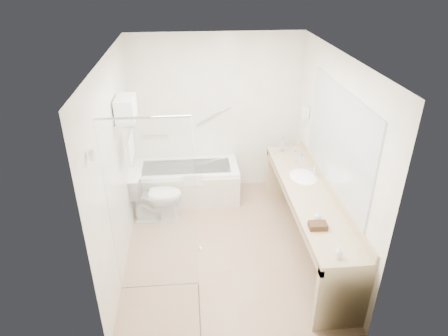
{
  "coord_description": "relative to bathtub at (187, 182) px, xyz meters",
  "views": [
    {
      "loc": [
        -0.42,
        -4.26,
        3.42
      ],
      "look_at": [
        0.0,
        0.3,
        1.0
      ],
      "focal_mm": 32.0,
      "sensor_mm": 36.0,
      "label": 1
    }
  ],
  "objects": [
    {
      "name": "toilet",
      "position": [
        -0.45,
        -0.54,
        0.1
      ],
      "size": [
        0.77,
        0.45,
        0.75
      ],
      "primitive_type": "imported",
      "rotation": [
        0.0,
        0.0,
        1.55
      ],
      "color": "white",
      "rests_on": "floor"
    },
    {
      "name": "wall_left",
      "position": [
        -0.8,
        -1.24,
        0.97
      ],
      "size": [
        0.1,
        3.2,
        2.5
      ],
      "primitive_type": "cube",
      "color": "white",
      "rests_on": "ground"
    },
    {
      "name": "wall_front",
      "position": [
        0.5,
        -2.84,
        0.97
      ],
      "size": [
        2.6,
        0.1,
        2.5
      ],
      "primitive_type": "cube",
      "color": "white",
      "rests_on": "ground"
    },
    {
      "name": "soap_bottle_a",
      "position": [
        1.46,
        -2.6,
        0.6
      ],
      "size": [
        0.08,
        0.14,
        0.06
      ],
      "primitive_type": "imported",
      "rotation": [
        0.0,
        0.0,
        0.14
      ],
      "color": "silver",
      "rests_on": "vanity_counter"
    },
    {
      "name": "water_bottle_mid",
      "position": [
        1.44,
        -0.19,
        0.67
      ],
      "size": [
        0.07,
        0.07,
        0.21
      ],
      "rotation": [
        0.0,
        0.0,
        0.31
      ],
      "color": "silver",
      "rests_on": "vanity_counter"
    },
    {
      "name": "hairdryer_unit",
      "position": [
        1.75,
        -0.19,
        1.17
      ],
      "size": [
        0.08,
        0.1,
        0.18
      ],
      "primitive_type": "cube",
      "color": "silver",
      "rests_on": "wall_right"
    },
    {
      "name": "drinking_glass_far",
      "position": [
        1.43,
        -0.2,
        0.63
      ],
      "size": [
        0.1,
        0.1,
        0.1
      ],
      "primitive_type": "cylinder",
      "rotation": [
        0.0,
        0.0,
        -0.25
      ],
      "color": "silver",
      "rests_on": "vanity_counter"
    },
    {
      "name": "sink",
      "position": [
        1.55,
        -0.99,
        0.54
      ],
      "size": [
        0.4,
        0.52,
        0.14
      ],
      "primitive_type": "ellipsoid",
      "color": "white",
      "rests_on": "vanity_counter"
    },
    {
      "name": "wall_right",
      "position": [
        1.8,
        -1.24,
        0.97
      ],
      "size": [
        0.1,
        3.2,
        2.5
      ],
      "primitive_type": "cube",
      "color": "white",
      "rests_on": "ground"
    },
    {
      "name": "towel_shelf",
      "position": [
        -0.67,
        -0.89,
        1.48
      ],
      "size": [
        0.24,
        0.55,
        0.81
      ],
      "color": "silver",
      "rests_on": "wall_left"
    },
    {
      "name": "faucet",
      "position": [
        1.7,
        -0.99,
        0.65
      ],
      "size": [
        0.03,
        0.03,
        0.14
      ],
      "primitive_type": "cylinder",
      "color": "silver",
      "rests_on": "vanity_counter"
    },
    {
      "name": "mirror",
      "position": [
        1.79,
        -1.39,
        1.27
      ],
      "size": [
        0.02,
        2.0,
        1.2
      ],
      "primitive_type": "cube",
      "color": "#B1B7BE",
      "rests_on": "wall_right"
    },
    {
      "name": "floor",
      "position": [
        0.5,
        -1.24,
        -0.28
      ],
      "size": [
        3.2,
        3.2,
        0.0
      ],
      "primitive_type": "plane",
      "color": "#9F7F62",
      "rests_on": "ground"
    },
    {
      "name": "grab_bar_short",
      "position": [
        -0.45,
        0.32,
        0.67
      ],
      "size": [
        0.4,
        0.03,
        0.03
      ],
      "primitive_type": "cylinder",
      "rotation": [
        0.0,
        1.57,
        0.0
      ],
      "color": "silver",
      "rests_on": "wall_back"
    },
    {
      "name": "shower_enclosure",
      "position": [
        -0.13,
        -2.16,
        0.79
      ],
      "size": [
        0.96,
        0.91,
        2.11
      ],
      "color": "silver",
      "rests_on": "floor"
    },
    {
      "name": "water_bottle_left",
      "position": [
        1.53,
        -0.59,
        0.66
      ],
      "size": [
        0.06,
        0.06,
        0.19
      ],
      "rotation": [
        0.0,
        0.0,
        -0.38
      ],
      "color": "silver",
      "rests_on": "vanity_counter"
    },
    {
      "name": "wall_back",
      "position": [
        0.5,
        0.36,
        0.97
      ],
      "size": [
        2.6,
        0.1,
        2.5
      ],
      "primitive_type": "cube",
      "color": "white",
      "rests_on": "ground"
    },
    {
      "name": "amenity_basket",
      "position": [
        1.4,
        -2.12,
        0.61
      ],
      "size": [
        0.2,
        0.14,
        0.06
      ],
      "primitive_type": "cube",
      "rotation": [
        0.0,
        0.0,
        -0.05
      ],
      "color": "#472919",
      "rests_on": "vanity_counter"
    },
    {
      "name": "ceiling",
      "position": [
        0.5,
        -1.24,
        2.22
      ],
      "size": [
        2.6,
        3.2,
        0.1
      ],
      "primitive_type": "cube",
      "color": "white",
      "rests_on": "wall_back"
    },
    {
      "name": "vanity_counter",
      "position": [
        1.52,
        -1.39,
        0.36
      ],
      "size": [
        0.55,
        2.7,
        0.95
      ],
      "color": "#CBB387",
      "rests_on": "floor"
    },
    {
      "name": "bathtub",
      "position": [
        0.0,
        0.0,
        0.0
      ],
      "size": [
        1.6,
        0.73,
        0.59
      ],
      "color": "white",
      "rests_on": "floor"
    },
    {
      "name": "grab_bar_long",
      "position": [
        0.45,
        0.32,
        0.97
      ],
      "size": [
        0.53,
        0.03,
        0.33
      ],
      "primitive_type": "cylinder",
      "rotation": [
        0.0,
        1.05,
        0.0
      ],
      "color": "silver",
      "rests_on": "wall_back"
    },
    {
      "name": "drinking_glass_near",
      "position": [
        1.32,
        -0.28,
        0.62
      ],
      "size": [
        0.08,
        0.08,
        0.09
      ],
      "primitive_type": "cylinder",
      "rotation": [
        0.0,
        0.0,
        0.11
      ],
      "color": "silver",
      "rests_on": "vanity_counter"
    },
    {
      "name": "soap_bottle_b",
      "position": [
        1.45,
        -1.96,
        0.62
      ],
      "size": [
        0.11,
        0.13,
        0.08
      ],
      "primitive_type": "imported",
      "rotation": [
        0.0,
        0.0,
        -0.35
      ],
      "color": "silver",
      "rests_on": "vanity_counter"
    },
    {
      "name": "water_bottle_right",
      "position": [
        1.59,
        -0.73,
        0.67
      ],
      "size": [
        0.06,
        0.06,
        0.2
      ],
      "rotation": [
        0.0,
        0.0,
        -0.32
      ],
      "color": "silver",
      "rests_on": "vanity_counter"
    }
  ]
}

